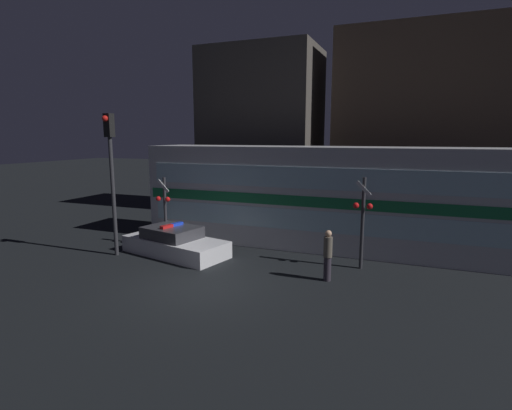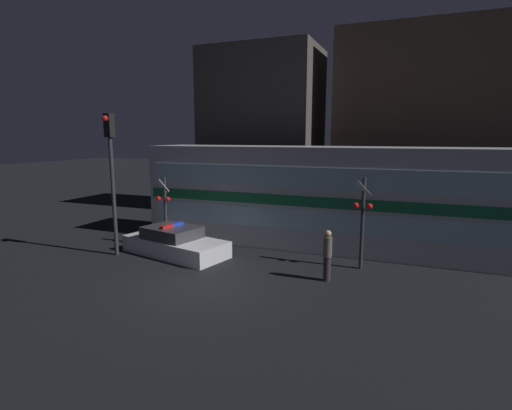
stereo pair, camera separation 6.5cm
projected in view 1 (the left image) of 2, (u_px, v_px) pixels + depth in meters
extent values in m
plane|color=black|center=(203.00, 285.00, 12.98)|extent=(120.00, 120.00, 0.00)
cube|color=silver|center=(332.00, 198.00, 17.16)|extent=(16.80, 2.82, 4.35)
cube|color=#19723F|center=(325.00, 203.00, 15.86)|extent=(16.47, 0.03, 0.43)
cube|color=silver|center=(325.00, 222.00, 15.99)|extent=(15.96, 0.02, 0.87)
cube|color=silver|center=(326.00, 179.00, 15.70)|extent=(15.96, 0.02, 0.87)
cube|color=silver|center=(176.00, 246.00, 16.33)|extent=(4.73, 2.82, 0.67)
cube|color=#333338|center=(172.00, 232.00, 16.33)|extent=(2.44, 2.08, 0.46)
cube|color=red|center=(167.00, 227.00, 16.05)|extent=(0.32, 0.59, 0.12)
cube|color=blue|center=(177.00, 224.00, 16.51)|extent=(0.32, 0.59, 0.12)
cylinder|color=#2D2833|center=(327.00, 269.00, 13.33)|extent=(0.25, 0.25, 0.83)
cylinder|color=#595147|center=(328.00, 247.00, 13.21)|extent=(0.29, 0.29, 0.69)
sphere|color=tan|center=(328.00, 234.00, 13.13)|extent=(0.22, 0.22, 0.22)
cylinder|color=#2D2D33|center=(362.00, 224.00, 14.36)|extent=(0.13, 0.13, 3.36)
sphere|color=red|center=(356.00, 205.00, 14.22)|extent=(0.21, 0.21, 0.21)
sphere|color=red|center=(370.00, 206.00, 14.04)|extent=(0.21, 0.21, 0.21)
cube|color=white|center=(364.00, 189.00, 14.07)|extent=(0.58, 0.03, 0.58)
cylinder|color=#2D2D33|center=(165.00, 212.00, 17.29)|extent=(0.13, 0.13, 3.05)
sphere|color=red|center=(158.00, 199.00, 17.16)|extent=(0.21, 0.21, 0.21)
sphere|color=red|center=(168.00, 199.00, 16.99)|extent=(0.21, 0.21, 0.21)
cube|color=white|center=(163.00, 186.00, 17.02)|extent=(0.58, 0.03, 0.58)
cylinder|color=#2D2D33|center=(113.00, 197.00, 15.91)|extent=(0.16, 0.16, 4.75)
cube|color=black|center=(109.00, 125.00, 15.43)|extent=(0.30, 0.30, 0.90)
sphere|color=red|center=(105.00, 118.00, 15.20)|extent=(0.23, 0.23, 0.23)
cube|color=#47423D|center=(262.00, 132.00, 25.34)|extent=(6.98, 4.91, 10.10)
cube|color=brown|center=(419.00, 126.00, 22.82)|extent=(9.26, 4.41, 10.71)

